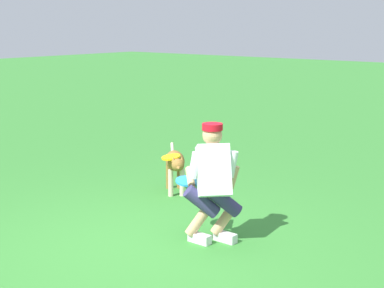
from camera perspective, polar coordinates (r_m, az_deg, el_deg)
ground_plane at (r=6.28m, az=-4.96°, el=-10.09°), size 60.00×60.00×0.00m
person at (r=6.20m, az=2.05°, el=-3.54°), size 0.71×0.58×1.29m
dog at (r=8.07m, az=-1.63°, el=-1.91°), size 0.80×0.78×0.62m
frisbee_flying at (r=7.82m, az=-2.06°, el=-1.27°), size 0.36×0.36×0.07m
frisbee_held at (r=6.48m, az=-0.48°, el=-3.65°), size 0.36×0.37×0.08m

